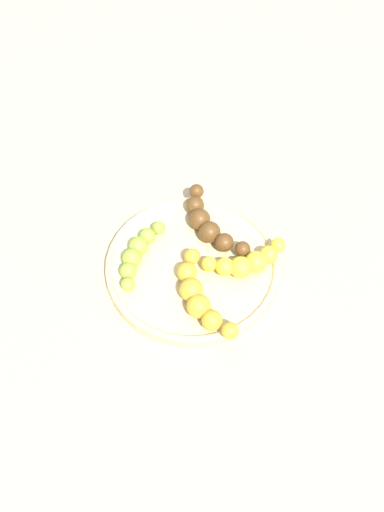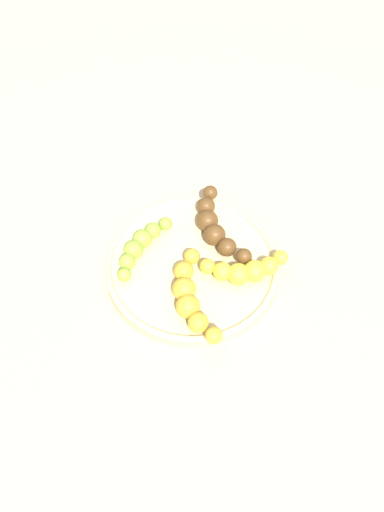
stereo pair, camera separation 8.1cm
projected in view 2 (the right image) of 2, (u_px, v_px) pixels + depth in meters
The scene contains 6 objects.
ground_plane at pixel (192, 270), 0.84m from camera, with size 2.40×2.40×0.00m, color tan.
fruit_bowl at pixel (192, 266), 0.83m from camera, with size 0.27×0.27×0.02m.
banana_overripe at pixel (215, 226), 0.85m from camera, with size 0.12×0.12×0.03m.
banana_green at pixel (140, 246), 0.83m from camera, with size 0.05×0.13×0.03m.
banana_spotted at pixel (191, 297), 0.77m from camera, with size 0.10×0.13×0.04m.
banana_yellow at pixel (246, 269), 0.80m from camera, with size 0.12×0.09×0.03m.
Camera 2 is at (0.20, -0.43, 0.70)m, focal length 38.02 mm.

